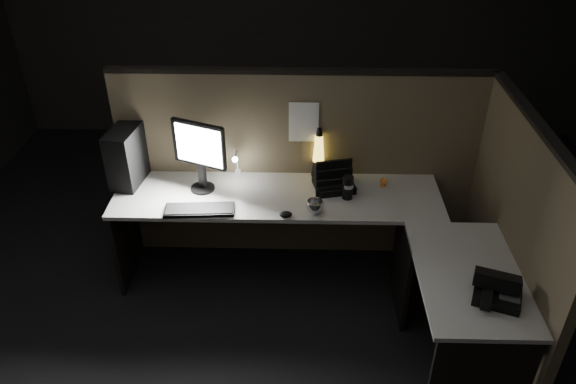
{
  "coord_description": "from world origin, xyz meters",
  "views": [
    {
      "loc": [
        0.01,
        -2.69,
        2.9
      ],
      "look_at": [
        -0.07,
        0.35,
        0.92
      ],
      "focal_mm": 35.0,
      "sensor_mm": 36.0,
      "label": 1
    }
  ],
  "objects_px": {
    "lava_lamp": "(318,156)",
    "desk_phone": "(497,289)",
    "monitor": "(199,150)",
    "keyboard": "(199,210)",
    "pc_tower": "(128,154)"
  },
  "relations": [
    {
      "from": "lava_lamp",
      "to": "desk_phone",
      "type": "distance_m",
      "value": 1.59
    },
    {
      "from": "monitor",
      "to": "keyboard",
      "type": "relative_size",
      "value": 1.1
    },
    {
      "from": "monitor",
      "to": "lava_lamp",
      "type": "distance_m",
      "value": 0.86
    },
    {
      "from": "keyboard",
      "to": "lava_lamp",
      "type": "bearing_deg",
      "value": 28.07
    },
    {
      "from": "monitor",
      "to": "lava_lamp",
      "type": "xyz_separation_m",
      "value": [
        0.83,
        0.21,
        -0.15
      ]
    },
    {
      "from": "monitor",
      "to": "pc_tower",
      "type": "bearing_deg",
      "value": -168.28
    },
    {
      "from": "pc_tower",
      "to": "lava_lamp",
      "type": "relative_size",
      "value": 1.09
    },
    {
      "from": "keyboard",
      "to": "lava_lamp",
      "type": "distance_m",
      "value": 0.96
    },
    {
      "from": "keyboard",
      "to": "desk_phone",
      "type": "bearing_deg",
      "value": -27.35
    },
    {
      "from": "pc_tower",
      "to": "lava_lamp",
      "type": "height_order",
      "value": "pc_tower"
    },
    {
      "from": "pc_tower",
      "to": "desk_phone",
      "type": "bearing_deg",
      "value": -18.58
    },
    {
      "from": "pc_tower",
      "to": "keyboard",
      "type": "bearing_deg",
      "value": -27.12
    },
    {
      "from": "lava_lamp",
      "to": "pc_tower",
      "type": "bearing_deg",
      "value": -175.75
    },
    {
      "from": "desk_phone",
      "to": "monitor",
      "type": "bearing_deg",
      "value": 169.25
    },
    {
      "from": "keyboard",
      "to": "lava_lamp",
      "type": "height_order",
      "value": "lava_lamp"
    }
  ]
}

